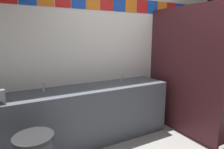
# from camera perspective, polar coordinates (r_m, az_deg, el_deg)

# --- Properties ---
(wall_back) EXTENTS (4.19, 0.09, 2.62)m
(wall_back) POSITION_cam_1_polar(r_m,az_deg,el_deg) (3.49, 3.31, 6.65)
(wall_back) COLOR white
(wall_back) RESTS_ON ground_plane
(vanity_counter) EXTENTS (2.50, 0.59, 0.84)m
(vanity_counter) POSITION_cam_1_polar(r_m,az_deg,el_deg) (3.04, -6.54, -11.34)
(vanity_counter) COLOR #4C515B
(vanity_counter) RESTS_ON ground_plane
(faucet_left) EXTENTS (0.04, 0.10, 0.14)m
(faucet_left) POSITION_cam_1_polar(r_m,az_deg,el_deg) (2.82, -19.29, -3.76)
(faucet_left) COLOR silver
(faucet_left) RESTS_ON vanity_counter
(faucet_right) EXTENTS (0.04, 0.10, 0.14)m
(faucet_right) POSITION_cam_1_polar(r_m,az_deg,el_deg) (3.25, 2.90, -1.21)
(faucet_right) COLOR silver
(faucet_right) RESTS_ON vanity_counter
(soap_dispenser) EXTENTS (0.09, 0.09, 0.16)m
(soap_dispenser) POSITION_cam_1_polar(r_m,az_deg,el_deg) (2.52, -29.67, -5.70)
(soap_dispenser) COLOR gray
(soap_dispenser) RESTS_ON vanity_counter
(stall_divider) EXTENTS (0.92, 1.46, 2.04)m
(stall_divider) POSITION_cam_1_polar(r_m,az_deg,el_deg) (3.31, 24.69, 0.25)
(stall_divider) COLOR #471E23
(stall_divider) RESTS_ON ground_plane
(toilet) EXTENTS (0.39, 0.49, 0.74)m
(toilet) POSITION_cam_1_polar(r_m,az_deg,el_deg) (4.17, 20.30, -7.49)
(toilet) COLOR white
(toilet) RESTS_ON ground_plane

